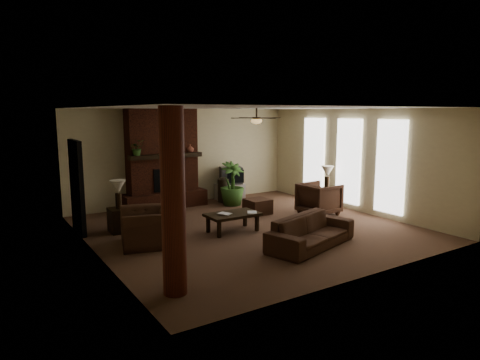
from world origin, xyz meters
TOP-DOWN VIEW (x-y plane):
  - room_shell at (0.00, 0.00)m, footprint 7.00×7.00m
  - fireplace at (-0.80, 3.22)m, footprint 2.40×0.70m
  - windows at (3.45, 0.20)m, footprint 0.08×3.65m
  - log_column at (-2.95, -2.40)m, footprint 0.36×0.36m
  - doorway at (-3.44, 1.80)m, footprint 0.10×1.00m
  - ceiling_fan at (0.40, 0.30)m, footprint 1.35×1.35m
  - sofa at (0.31, -1.80)m, footprint 2.22×1.19m
  - armchair_left at (-2.46, 0.12)m, footprint 1.02×1.30m
  - armchair_right at (2.33, 0.13)m, footprint 0.90×0.96m
  - coffee_table at (-0.47, -0.02)m, footprint 1.20×0.70m
  - ottoman at (1.01, 1.09)m, footprint 0.61×0.61m
  - tv_stand at (1.34, 3.09)m, footprint 0.88×0.56m
  - tv at (1.40, 3.10)m, footprint 0.78×0.71m
  - floor_vase at (0.99, 2.90)m, footprint 0.34×0.34m
  - floor_plant at (0.99, 2.39)m, footprint 0.86×1.35m
  - side_table_left at (-2.62, 1.35)m, footprint 0.51×0.51m
  - lamp_left at (-2.66, 1.34)m, footprint 0.40×0.40m
  - side_table_right at (3.14, 0.63)m, footprint 0.60×0.60m
  - lamp_right at (3.11, 0.66)m, footprint 0.39×0.39m
  - mantel_plant at (-1.64, 2.92)m, footprint 0.43×0.46m
  - mantel_vase at (-0.04, 3.01)m, footprint 0.28×0.29m
  - book_a at (-0.77, -0.06)m, footprint 0.21×0.11m
  - book_b at (-0.17, -0.17)m, footprint 0.19×0.13m

SIDE VIEW (x-z plane):
  - ottoman at x=1.01m, z-range 0.00..0.40m
  - tv_stand at x=1.34m, z-range 0.00..0.50m
  - side_table_left at x=-2.62m, z-range 0.00..0.55m
  - side_table_right at x=3.14m, z-range 0.00..0.55m
  - floor_plant at x=0.99m, z-range 0.00..0.71m
  - coffee_table at x=-0.47m, z-range 0.16..0.59m
  - sofa at x=0.31m, z-range 0.00..0.83m
  - floor_vase at x=0.99m, z-range 0.05..0.82m
  - armchair_right at x=2.33m, z-range 0.00..0.94m
  - armchair_left at x=-2.46m, z-range 0.00..1.00m
  - book_a at x=-0.77m, z-range 0.43..0.72m
  - book_b at x=-0.17m, z-range 0.43..0.72m
  - tv at x=1.40m, z-range 0.50..1.02m
  - lamp_left at x=-2.66m, z-range 0.68..1.33m
  - lamp_right at x=3.11m, z-range 0.68..1.33m
  - doorway at x=-3.44m, z-range 0.00..2.10m
  - fireplace at x=-0.80m, z-range -0.24..2.56m
  - windows at x=3.45m, z-range 0.17..2.53m
  - log_column at x=-2.95m, z-range 0.00..2.80m
  - room_shell at x=0.00m, z-range -2.10..4.90m
  - mantel_vase at x=-0.04m, z-range 1.56..1.78m
  - mantel_plant at x=-1.64m, z-range 1.56..1.89m
  - ceiling_fan at x=0.40m, z-range 2.34..2.72m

